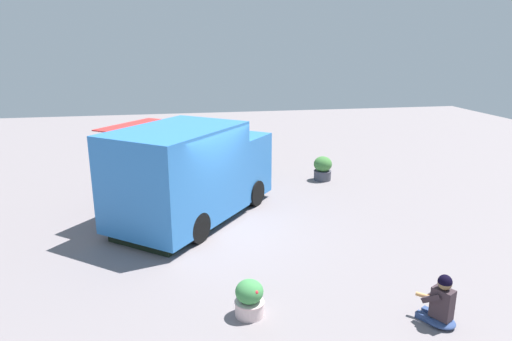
% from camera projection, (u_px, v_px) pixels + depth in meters
% --- Properties ---
extents(ground_plane, '(40.00, 40.00, 0.00)m').
position_uv_depth(ground_plane, '(210.00, 228.00, 11.61)').
color(ground_plane, gray).
extents(food_truck, '(4.86, 5.26, 2.57)m').
position_uv_depth(food_truck, '(192.00, 175.00, 11.98)').
color(food_truck, '#2F77C7').
rests_on(food_truck, ground_plane).
extents(person_customer, '(0.64, 0.74, 0.92)m').
position_uv_depth(person_customer, '(441.00, 304.00, 7.58)').
color(person_customer, navy).
rests_on(person_customer, ground_plane).
extents(planter_flowering_near, '(0.53, 0.53, 0.67)m').
position_uv_depth(planter_flowering_near, '(249.00, 298.00, 7.83)').
color(planter_flowering_near, beige).
rests_on(planter_flowering_near, ground_plane).
extents(planter_flowering_far, '(0.60, 0.60, 0.76)m').
position_uv_depth(planter_flowering_far, '(260.00, 163.00, 16.38)').
color(planter_flowering_far, '#454952').
rests_on(planter_flowering_far, ground_plane).
extents(planter_flowering_side, '(0.62, 0.62, 0.83)m').
position_uv_depth(planter_flowering_side, '(323.00, 168.00, 15.60)').
color(planter_flowering_side, '#434550').
rests_on(planter_flowering_side, ground_plane).
extents(trash_bin, '(0.47, 0.47, 0.85)m').
position_uv_depth(trash_bin, '(178.00, 165.00, 15.98)').
color(trash_bin, '#234838').
rests_on(trash_bin, ground_plane).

